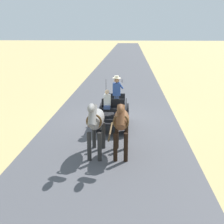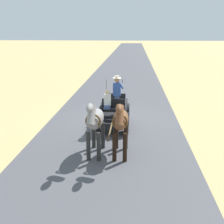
{
  "view_description": "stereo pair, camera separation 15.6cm",
  "coord_description": "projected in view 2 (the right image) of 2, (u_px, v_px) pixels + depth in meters",
  "views": [
    {
      "loc": [
        -0.81,
        13.33,
        4.48
      ],
      "look_at": [
        -0.09,
        2.03,
        1.1
      ],
      "focal_mm": 44.89,
      "sensor_mm": 36.0,
      "label": 1
    },
    {
      "loc": [
        -0.97,
        13.32,
        4.48
      ],
      "look_at": [
        -0.09,
        2.03,
        1.1
      ],
      "focal_mm": 44.89,
      "sensor_mm": 36.0,
      "label": 2
    }
  ],
  "objects": [
    {
      "name": "ground_plane",
      "position": [
        113.0,
        121.0,
        14.08
      ],
      "size": [
        200.0,
        200.0,
        0.0
      ],
      "primitive_type": "plane",
      "color": "tan"
    },
    {
      "name": "road_surface",
      "position": [
        113.0,
        121.0,
        14.08
      ],
      "size": [
        6.51,
        160.0,
        0.01
      ],
      "primitive_type": "cube",
      "color": "#4C4C51",
      "rests_on": "ground"
    },
    {
      "name": "horse_drawn_carriage",
      "position": [
        114.0,
        111.0,
        12.97
      ],
      "size": [
        1.42,
        4.5,
        2.5
      ],
      "color": "black",
      "rests_on": "ground"
    },
    {
      "name": "horse_near_side",
      "position": [
        120.0,
        122.0,
        9.9
      ],
      "size": [
        0.56,
        2.13,
        2.21
      ],
      "color": "brown",
      "rests_on": "ground"
    },
    {
      "name": "horse_off_side",
      "position": [
        95.0,
        121.0,
        9.96
      ],
      "size": [
        0.6,
        2.13,
        2.21
      ],
      "color": "gray",
      "rests_on": "ground"
    }
  ]
}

